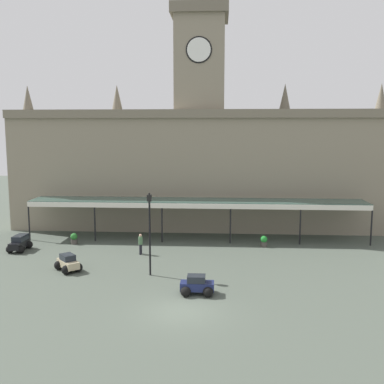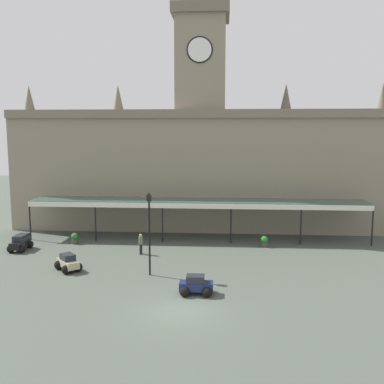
{
  "view_description": "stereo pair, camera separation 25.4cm",
  "coord_description": "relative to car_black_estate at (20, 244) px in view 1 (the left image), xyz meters",
  "views": [
    {
      "loc": [
        2.12,
        -23.44,
        9.97
      ],
      "look_at": [
        0.0,
        9.55,
        5.32
      ],
      "focal_mm": 41.79,
      "sensor_mm": 36.0,
      "label": 1
    },
    {
      "loc": [
        2.38,
        -23.42,
        9.97
      ],
      "look_at": [
        0.0,
        9.55,
        5.32
      ],
      "focal_mm": 41.79,
      "sensor_mm": 36.0,
      "label": 2
    }
  ],
  "objects": [
    {
      "name": "ground_plane",
      "position": [
        14.45,
        -11.58,
        -0.56
      ],
      "size": [
        140.0,
        140.0,
        0.0
      ],
      "primitive_type": "plane",
      "color": "#475046"
    },
    {
      "name": "station_building",
      "position": [
        14.45,
        10.37,
        6.23
      ],
      "size": [
        37.34,
        6.73,
        21.69
      ],
      "color": "gray",
      "rests_on": "ground"
    },
    {
      "name": "entrance_canopy",
      "position": [
        14.45,
        4.79,
        2.9
      ],
      "size": [
        30.41,
        3.26,
        3.6
      ],
      "color": "#38564C",
      "rests_on": "ground"
    },
    {
      "name": "car_black_estate",
      "position": [
        0.0,
        0.0,
        0.0
      ],
      "size": [
        1.55,
        2.26,
        1.27
      ],
      "color": "black",
      "rests_on": "ground"
    },
    {
      "name": "car_beige_sedan",
      "position": [
        5.82,
        -4.98,
        -0.06
      ],
      "size": [
        2.2,
        2.23,
        1.19
      ],
      "color": "tan",
      "rests_on": "ground"
    },
    {
      "name": "car_navy_sedan",
      "position": [
        15.21,
        -8.96,
        -0.06
      ],
      "size": [
        2.06,
        1.53,
        1.19
      ],
      "color": "#19214C",
      "rests_on": "ground"
    },
    {
      "name": "pedestrian_crossing_forecourt",
      "position": [
        10.21,
        -0.46,
        0.34
      ],
      "size": [
        0.34,
        0.39,
        1.67
      ],
      "color": "black",
      "rests_on": "ground"
    },
    {
      "name": "victorian_lamppost",
      "position": [
        11.8,
        -5.58,
        2.94
      ],
      "size": [
        0.3,
        0.3,
        5.74
      ],
      "color": "black",
      "rests_on": "ground"
    },
    {
      "name": "planter_near_kerb",
      "position": [
        20.32,
        2.52,
        -0.07
      ],
      "size": [
        0.6,
        0.6,
        0.96
      ],
      "color": "#47423D",
      "rests_on": "ground"
    },
    {
      "name": "planter_by_canopy",
      "position": [
        3.8,
        2.39,
        -0.07
      ],
      "size": [
        0.6,
        0.6,
        0.96
      ],
      "color": "#47423D",
      "rests_on": "ground"
    }
  ]
}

